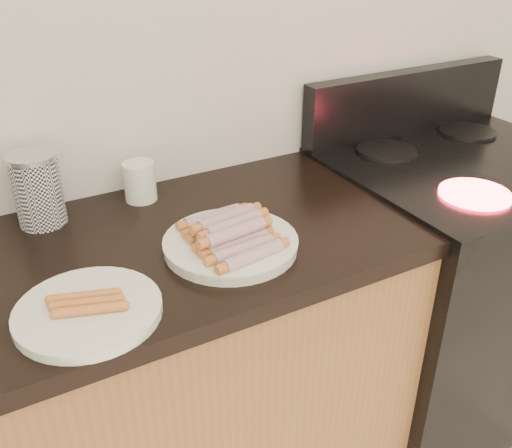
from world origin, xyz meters
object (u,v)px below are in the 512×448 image
stove (445,289)px  main_plate (231,245)px  canister (38,189)px  mug (140,181)px  side_plate (88,311)px

stove → main_plate: 0.94m
canister → mug: 0.25m
canister → stove: bearing=-11.6°
main_plate → stove: bearing=5.8°
side_plate → mug: mug is taller
side_plate → stove: bearing=8.1°
main_plate → side_plate: (-0.33, -0.08, -0.00)m
stove → side_plate: bearing=-171.9°
main_plate → canister: 0.47m
side_plate → mug: (0.24, 0.41, 0.04)m
main_plate → side_plate: 0.34m
stove → mug: bearing=165.0°
stove → mug: 1.06m
stove → canister: size_ratio=5.27×
side_plate → canister: bearing=90.1°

